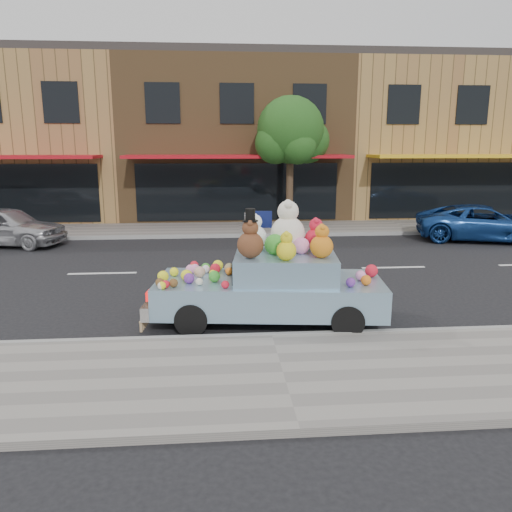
{
  "coord_description": "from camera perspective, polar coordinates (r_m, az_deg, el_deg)",
  "views": [
    {
      "loc": [
        -0.94,
        -13.21,
        3.39
      ],
      "look_at": [
        -0.17,
        -3.74,
        1.25
      ],
      "focal_mm": 35.0,
      "sensor_mm": 36.0,
      "label": 1
    }
  ],
  "objects": [
    {
      "name": "street_tree",
      "position": [
        19.98,
        4.01,
        13.53
      ],
      "size": [
        3.0,
        2.7,
        5.22
      ],
      "color": "#38281C",
      "rests_on": "ground"
    },
    {
      "name": "ground",
      "position": [
        13.67,
        -0.55,
        -1.67
      ],
      "size": [
        120.0,
        120.0,
        0.0
      ],
      "primitive_type": "plane",
      "color": "black",
      "rests_on": "ground"
    },
    {
      "name": "far_kerb",
      "position": [
        18.53,
        -1.66,
        2.35
      ],
      "size": [
        60.0,
        0.12,
        0.13
      ],
      "primitive_type": "cube",
      "color": "gray",
      "rests_on": "ground"
    },
    {
      "name": "car_blue",
      "position": [
        19.59,
        24.54,
        3.46
      ],
      "size": [
        4.96,
        3.27,
        1.27
      ],
      "primitive_type": "imported",
      "rotation": [
        0.0,
        0.0,
        1.29
      ],
      "color": "navy",
      "rests_on": "ground"
    },
    {
      "name": "near_kerb",
      "position": [
        8.9,
        1.79,
        -9.23
      ],
      "size": [
        60.0,
        0.12,
        0.13
      ],
      "primitive_type": "cube",
      "color": "gray",
      "rests_on": "ground"
    },
    {
      "name": "near_sidewalk",
      "position": [
        7.54,
        3.09,
        -13.5
      ],
      "size": [
        60.0,
        3.0,
        0.12
      ],
      "primitive_type": "cube",
      "color": "gray",
      "rests_on": "ground"
    },
    {
      "name": "car_silver",
      "position": [
        18.89,
        -26.66,
        3.06
      ],
      "size": [
        4.21,
        2.51,
        1.34
      ],
      "primitive_type": "imported",
      "rotation": [
        0.0,
        0.0,
        1.32
      ],
      "color": "#B9B9BE",
      "rests_on": "ground"
    },
    {
      "name": "storefront_right",
      "position": [
        27.46,
        19.31,
        12.53
      ],
      "size": [
        10.0,
        9.8,
        7.3
      ],
      "color": "olive",
      "rests_on": "ground"
    },
    {
      "name": "art_car",
      "position": [
        9.61,
        1.73,
        -2.86
      ],
      "size": [
        4.65,
        2.23,
        2.33
      ],
      "rotation": [
        0.0,
        0.0,
        -0.11
      ],
      "color": "black",
      "rests_on": "ground"
    },
    {
      "name": "storefront_left",
      "position": [
        26.76,
        -25.03,
        12.08
      ],
      "size": [
        10.0,
        9.8,
        7.3
      ],
      "color": "olive",
      "rests_on": "ground"
    },
    {
      "name": "storefront_mid",
      "position": [
        25.2,
        -2.58,
        13.25
      ],
      "size": [
        10.0,
        9.8,
        7.3
      ],
      "color": "brown",
      "rests_on": "ground"
    },
    {
      "name": "far_sidewalk",
      "position": [
        20.01,
        -1.89,
        3.1
      ],
      "size": [
        60.0,
        3.0,
        0.12
      ],
      "primitive_type": "cube",
      "color": "gray",
      "rests_on": "ground"
    }
  ]
}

